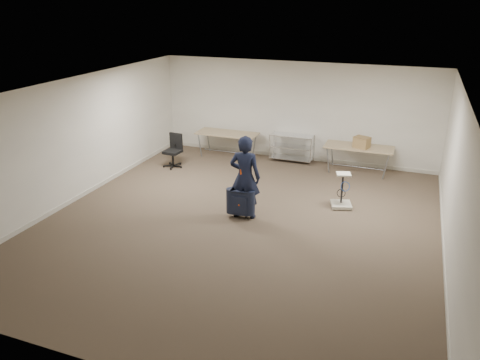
% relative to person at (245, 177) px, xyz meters
% --- Properties ---
extents(ground, '(9.00, 9.00, 0.00)m').
position_rel_person_xyz_m(ground, '(0.00, -0.30, -0.91)').
color(ground, '#443829').
rests_on(ground, ground).
extents(room_shell, '(8.00, 9.00, 9.00)m').
position_rel_person_xyz_m(room_shell, '(0.00, 1.08, -0.86)').
color(room_shell, white).
rests_on(room_shell, ground).
extents(folding_table_left, '(1.80, 0.75, 0.73)m').
position_rel_person_xyz_m(folding_table_left, '(-1.90, 3.65, -0.23)').
color(folding_table_left, '#9F8761').
rests_on(folding_table_left, ground).
extents(folding_table_right, '(1.80, 0.75, 0.73)m').
position_rel_person_xyz_m(folding_table_right, '(1.90, 3.65, -0.23)').
color(folding_table_right, '#9F8761').
rests_on(folding_table_right, ground).
extents(wire_shelf, '(1.22, 0.47, 0.80)m').
position_rel_person_xyz_m(wire_shelf, '(0.00, 3.90, -0.47)').
color(wire_shelf, silver).
rests_on(wire_shelf, ground).
extents(person, '(0.69, 0.48, 1.81)m').
position_rel_person_xyz_m(person, '(0.00, 0.00, 0.00)').
color(person, black).
rests_on(person, ground).
extents(suitcase, '(0.42, 0.27, 1.10)m').
position_rel_person_xyz_m(suitcase, '(-0.06, -0.10, -0.53)').
color(suitcase, black).
rests_on(suitcase, ground).
extents(office_chair, '(0.56, 0.56, 0.93)m').
position_rel_person_xyz_m(office_chair, '(-2.97, 2.31, -0.63)').
color(office_chair, black).
rests_on(office_chair, ground).
extents(equipment_cart, '(0.55, 0.55, 0.81)m').
position_rel_person_xyz_m(equipment_cart, '(1.87, 1.23, -0.69)').
color(equipment_cart, silver).
rests_on(equipment_cart, ground).
extents(cardboard_box, '(0.47, 0.42, 0.29)m').
position_rel_person_xyz_m(cardboard_box, '(1.97, 3.57, -0.03)').
color(cardboard_box, olive).
rests_on(cardboard_box, folding_table_right).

